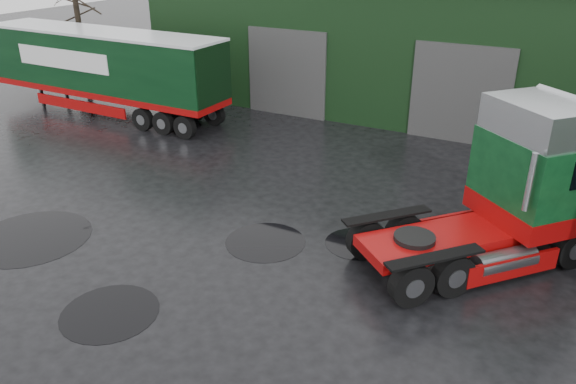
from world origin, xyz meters
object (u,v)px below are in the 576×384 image
object	(u,v)px
warehouse	(491,42)
tree_left	(77,13)
hero_tractor	(476,189)
trailer_left	(105,73)

from	to	relation	value
warehouse	tree_left	xyz separation A→B (m)	(-19.00, -8.00, 1.09)
tree_left	hero_tractor	bearing A→B (deg)	-19.23
trailer_left	tree_left	size ratio (longest dim) A/B	1.50
warehouse	trailer_left	bearing A→B (deg)	-147.28
warehouse	trailer_left	size ratio (longest dim) A/B	2.53
warehouse	hero_tractor	world-z (taller)	warehouse
warehouse	hero_tractor	distance (m)	15.73
warehouse	hero_tractor	size ratio (longest dim) A/B	4.69
warehouse	tree_left	size ratio (longest dim) A/B	3.81
hero_tractor	tree_left	bearing A→B (deg)	-157.65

